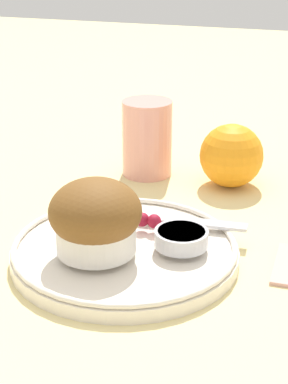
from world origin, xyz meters
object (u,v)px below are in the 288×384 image
object	(u,v)px
orange_fruit	(231,156)
muffin	(95,218)
juice_glass	(147,138)
butter_knife	(158,218)

from	to	relation	value
orange_fruit	muffin	bearing A→B (deg)	-108.89
muffin	juice_glass	distance (m)	0.26
butter_knife	orange_fruit	world-z (taller)	orange_fruit
orange_fruit	juice_glass	size ratio (longest dim) A/B	0.81
muffin	orange_fruit	distance (m)	0.27
butter_knife	juice_glass	bearing A→B (deg)	107.53
orange_fruit	juice_glass	distance (m)	0.12
butter_knife	juice_glass	xyz separation A→B (m)	(-0.07, 0.18, 0.03)
juice_glass	orange_fruit	bearing A→B (deg)	-3.33
muffin	butter_knife	bearing A→B (deg)	65.65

